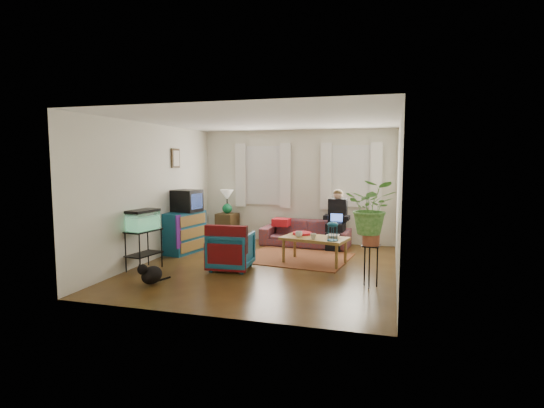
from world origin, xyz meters
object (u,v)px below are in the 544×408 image
(armchair, at_px, (231,249))
(plant_stand, at_px, (370,266))
(sofa, at_px, (305,229))
(side_table, at_px, (227,227))
(dresser, at_px, (184,232))
(aquarium_stand, at_px, (144,250))
(coffee_table, at_px, (314,250))

(armchair, bearing_deg, plant_stand, 166.41)
(sofa, distance_m, side_table, 1.97)
(dresser, bearing_deg, sofa, 41.10)
(side_table, height_order, aquarium_stand, aquarium_stand)
(sofa, bearing_deg, plant_stand, -57.09)
(side_table, bearing_deg, plant_stand, -40.34)
(side_table, distance_m, plant_stand, 4.61)
(dresser, distance_m, plant_stand, 4.11)
(dresser, relative_size, armchair, 1.29)
(aquarium_stand, height_order, armchair, armchair)
(armchair, relative_size, coffee_table, 0.61)
(coffee_table, bearing_deg, armchair, -136.28)
(aquarium_stand, distance_m, plant_stand, 3.86)
(plant_stand, bearing_deg, dresser, 159.70)
(armchair, height_order, plant_stand, armchair)
(dresser, relative_size, aquarium_stand, 1.34)
(side_table, bearing_deg, sofa, -6.20)
(dresser, xyz_separation_m, armchair, (1.44, -1.01, -0.06))
(dresser, distance_m, aquarium_stand, 1.46)
(sofa, height_order, side_table, sofa)
(coffee_table, distance_m, plant_stand, 1.65)
(aquarium_stand, height_order, coffee_table, aquarium_stand)
(side_table, distance_m, dresser, 1.60)
(sofa, bearing_deg, armchair, -106.38)
(coffee_table, bearing_deg, plant_stand, -37.17)
(side_table, xyz_separation_m, coffee_table, (2.44, -1.74, -0.07))
(dresser, bearing_deg, aquarium_stand, -79.68)
(armchair, distance_m, coffee_table, 1.57)
(side_table, distance_m, aquarium_stand, 3.04)
(dresser, height_order, aquarium_stand, dresser)
(side_table, distance_m, coffee_table, 2.99)
(sofa, xyz_separation_m, coffee_table, (0.48, -1.53, -0.14))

